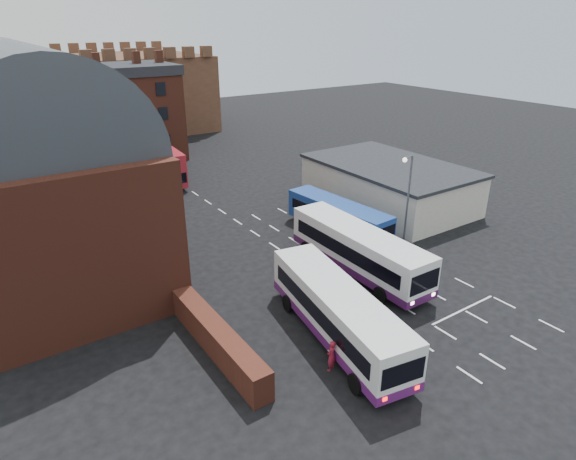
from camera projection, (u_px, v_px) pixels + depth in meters
ground at (375, 313)px, 31.04m from camera, size 180.00×180.00×0.00m
railway_station at (34, 161)px, 35.92m from camera, size 12.00×28.00×16.00m
forecourt_wall at (218, 339)px, 26.95m from camera, size 1.20×10.00×1.80m
cream_building at (389, 184)px, 48.50m from camera, size 10.40×16.40×4.25m
brick_terrace at (89, 122)px, 60.61m from camera, size 22.00×10.00×11.00m
castle_keep at (133, 92)px, 81.74m from camera, size 22.00×22.00×12.00m
bus_white_outbound at (338, 310)px, 27.73m from camera, size 4.80×12.53×3.34m
bus_white_inbound at (358, 248)px, 35.18m from camera, size 3.30×12.65×3.44m
bus_blue at (338, 215)px, 41.82m from camera, size 3.39×10.87×2.92m
bus_red_double at (163, 163)px, 55.44m from camera, size 3.14×10.41×4.11m
street_lamp at (407, 194)px, 37.67m from camera, size 1.56×0.70×7.98m
pedestrian_red at (331, 356)px, 25.63m from camera, size 0.79×0.68×1.83m
pedestrian_beige at (333, 350)px, 26.26m from camera, size 0.81×0.65×1.63m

